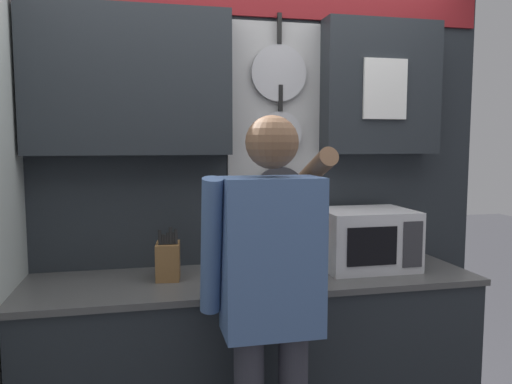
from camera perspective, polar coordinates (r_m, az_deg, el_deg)
base_cabinet_counter at (r=2.64m, az=-0.19°, el=-19.13°), size 2.20×0.62×0.90m
back_wall_unit at (r=2.67m, az=-1.77°, el=5.27°), size 2.77×0.22×2.53m
microwave at (r=2.69m, az=12.42°, el=-5.24°), size 0.47×0.38×0.31m
knife_block at (r=2.46m, az=-10.02°, el=-7.68°), size 0.13×0.16×0.26m
utensil_crock at (r=2.59m, az=6.03°, el=-7.13°), size 0.11×0.11×0.34m
person at (r=1.98m, az=1.71°, el=-10.97°), size 0.54×0.63×1.66m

